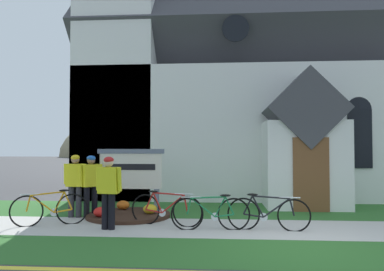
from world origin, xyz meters
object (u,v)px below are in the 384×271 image
object	(u,v)px
bicycle_orange	(50,209)
bicycle_yellow	(268,213)
cyclist_in_red_jersey	(109,187)
cyclist_in_yellow_jersey	(75,181)
church_sign	(131,172)
cyclist_in_green_jersey	(91,181)
bicycle_blue	(166,209)
bicycle_black	(211,213)

from	to	relation	value
bicycle_orange	bicycle_yellow	world-z (taller)	bicycle_orange
cyclist_in_red_jersey	cyclist_in_yellow_jersey	distance (m)	1.88
church_sign	cyclist_in_red_jersey	world-z (taller)	church_sign
cyclist_in_red_jersey	church_sign	bearing A→B (deg)	87.31
cyclist_in_green_jersey	cyclist_in_yellow_jersey	distance (m)	0.39
bicycle_blue	cyclist_in_yellow_jersey	bearing A→B (deg)	161.55
cyclist_in_green_jersey	bicycle_black	bearing A→B (deg)	-22.83
bicycle_black	bicycle_orange	distance (m)	3.74
church_sign	cyclist_in_yellow_jersey	size ratio (longest dim) A/B	1.10
bicycle_orange	cyclist_in_green_jersey	size ratio (longest dim) A/B	1.01
church_sign	bicycle_orange	bearing A→B (deg)	-138.52
church_sign	bicycle_blue	size ratio (longest dim) A/B	1.04
bicycle_yellow	cyclist_in_yellow_jersey	size ratio (longest dim) A/B	1.10
church_sign	cyclist_in_yellow_jersey	distance (m)	1.44
cyclist_in_red_jersey	bicycle_black	bearing A→B (deg)	3.30
bicycle_orange	cyclist_in_red_jersey	world-z (taller)	cyclist_in_red_jersey
cyclist_in_red_jersey	cyclist_in_green_jersey	xyz separation A→B (m)	(-0.91, 1.46, -0.00)
cyclist_in_red_jersey	bicycle_yellow	bearing A→B (deg)	2.79
bicycle_yellow	cyclist_in_red_jersey	world-z (taller)	cyclist_in_red_jersey
cyclist_in_red_jersey	cyclist_in_green_jersey	world-z (taller)	cyclist_in_red_jersey
bicycle_blue	cyclist_in_yellow_jersey	xyz separation A→B (m)	(-2.49, 0.83, 0.56)
bicycle_black	cyclist_in_red_jersey	world-z (taller)	cyclist_in_red_jersey
church_sign	cyclist_in_green_jersey	size ratio (longest dim) A/B	1.12
bicycle_black	bicycle_orange	size ratio (longest dim) A/B	1.08
bicycle_orange	bicycle_blue	size ratio (longest dim) A/B	0.94
church_sign	cyclist_in_yellow_jersey	bearing A→B (deg)	-165.12
bicycle_orange	bicycle_blue	bearing A→B (deg)	4.03
bicycle_blue	cyclist_in_green_jersey	size ratio (longest dim) A/B	1.07
cyclist_in_green_jersey	cyclist_in_red_jersey	bearing A→B (deg)	-58.13
bicycle_orange	cyclist_in_red_jersey	distance (m)	1.62
cyclist_in_green_jersey	cyclist_in_yellow_jersey	xyz separation A→B (m)	(-0.38, -0.09, 0.01)
bicycle_black	cyclist_in_yellow_jersey	xyz separation A→B (m)	(-3.54, 1.24, 0.57)
church_sign	bicycle_blue	xyz separation A→B (m)	(1.12, -1.19, -0.79)
church_sign	cyclist_in_green_jersey	distance (m)	1.05
bicycle_black	cyclist_in_green_jersey	size ratio (longest dim) A/B	1.09
church_sign	cyclist_in_yellow_jersey	world-z (taller)	church_sign
bicycle_orange	cyclist_in_green_jersey	xyz separation A→B (m)	(0.58, 1.11, 0.55)
cyclist_in_green_jersey	cyclist_in_yellow_jersey	world-z (taller)	cyclist_in_yellow_jersey
bicycle_blue	bicycle_yellow	distance (m)	2.32
church_sign	bicycle_blue	bearing A→B (deg)	-46.91
bicycle_yellow	cyclist_in_green_jersey	world-z (taller)	cyclist_in_green_jersey
bicycle_orange	cyclist_in_yellow_jersey	xyz separation A→B (m)	(0.19, 1.02, 0.56)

